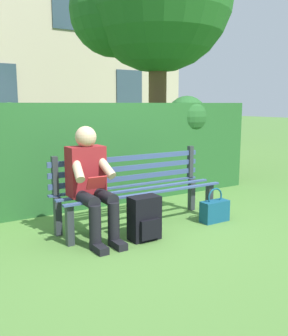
# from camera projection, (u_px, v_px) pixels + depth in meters

# --- Properties ---
(ground) EXTENTS (60.00, 60.00, 0.00)m
(ground) POSITION_uv_depth(u_px,v_px,m) (139.00, 225.00, 4.37)
(ground) COLOR #517F38
(park_bench) EXTENTS (1.99, 0.51, 0.85)m
(park_bench) POSITION_uv_depth(u_px,v_px,m) (136.00, 186.00, 4.36)
(park_bench) COLOR #2D3338
(park_bench) RESTS_ON ground
(person_seated) EXTENTS (0.44, 0.73, 1.17)m
(person_seated) POSITION_uv_depth(u_px,v_px,m) (91.00, 181.00, 3.84)
(person_seated) COLOR maroon
(person_seated) RESTS_ON ground
(hedge_backdrop) EXTENTS (4.88, 0.79, 1.51)m
(hedge_backdrop) POSITION_uv_depth(u_px,v_px,m) (103.00, 149.00, 5.40)
(hedge_backdrop) COLOR #265B28
(hedge_backdrop) RESTS_ON ground
(tree) EXTENTS (2.98, 2.84, 4.82)m
(tree) POSITION_uv_depth(u_px,v_px,m) (150.00, 0.00, 7.08)
(tree) COLOR brown
(tree) RESTS_ON ground
(building_facade) EXTENTS (7.73, 3.03, 6.46)m
(building_facade) POSITION_uv_depth(u_px,v_px,m) (51.00, 44.00, 11.69)
(building_facade) COLOR #BCAD93
(building_facade) RESTS_ON ground
(backpack) EXTENTS (0.32, 0.26, 0.46)m
(backpack) POSITION_uv_depth(u_px,v_px,m) (145.00, 219.00, 3.87)
(backpack) COLOR black
(backpack) RESTS_ON ground
(handbag) EXTENTS (0.35, 0.15, 0.41)m
(handbag) POSITION_uv_depth(u_px,v_px,m) (215.00, 210.00, 4.47)
(handbag) COLOR navy
(handbag) RESTS_ON ground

